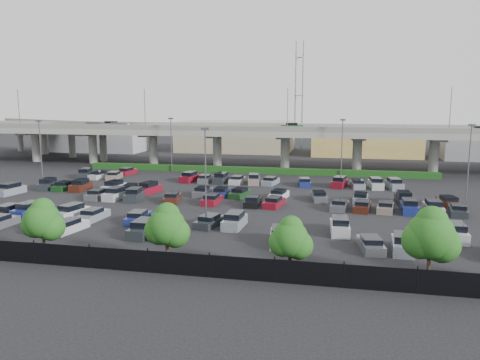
% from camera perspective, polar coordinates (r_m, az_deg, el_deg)
% --- Properties ---
extents(ground, '(280.00, 280.00, 0.00)m').
position_cam_1_polar(ground, '(64.11, -2.19, -2.44)').
color(ground, black).
extents(overpass, '(150.00, 13.00, 15.80)m').
position_cam_1_polar(overpass, '(94.33, 2.39, 5.67)').
color(overpass, gray).
rests_on(overpass, ground).
extents(on_ramp, '(50.93, 30.13, 8.80)m').
position_cam_1_polar(on_ramp, '(123.98, -21.20, 5.90)').
color(on_ramp, gray).
rests_on(on_ramp, ground).
extents(hedge, '(66.00, 1.60, 1.10)m').
position_cam_1_polar(hedge, '(88.10, 1.75, 1.20)').
color(hedge, '#103811').
rests_on(hedge, ground).
extents(fence, '(70.00, 0.10, 2.00)m').
position_cam_1_polar(fence, '(38.28, -12.63, -9.57)').
color(fence, black).
rests_on(fence, ground).
extents(tree_row, '(65.07, 3.66, 5.94)m').
position_cam_1_polar(tree_row, '(38.52, -10.84, -5.31)').
color(tree_row, '#332316').
rests_on(tree_row, ground).
extents(parked_cars, '(62.91, 41.62, 1.67)m').
position_cam_1_polar(parked_cars, '(61.94, -3.87, -2.28)').
color(parked_cars, maroon).
rests_on(parked_cars, ground).
extents(light_poles, '(66.90, 48.38, 10.30)m').
position_cam_1_polar(light_poles, '(66.13, -5.28, 3.37)').
color(light_poles, '#4D4C51').
rests_on(light_poles, ground).
extents(distant_buildings, '(138.00, 24.00, 9.00)m').
position_cam_1_polar(distant_buildings, '(123.05, 10.51, 4.91)').
color(distant_buildings, gray).
rests_on(distant_buildings, ground).
extents(comm_tower, '(2.40, 2.40, 30.00)m').
position_cam_1_polar(comm_tower, '(135.32, 7.19, 10.43)').
color(comm_tower, '#4D4C51').
rests_on(comm_tower, ground).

